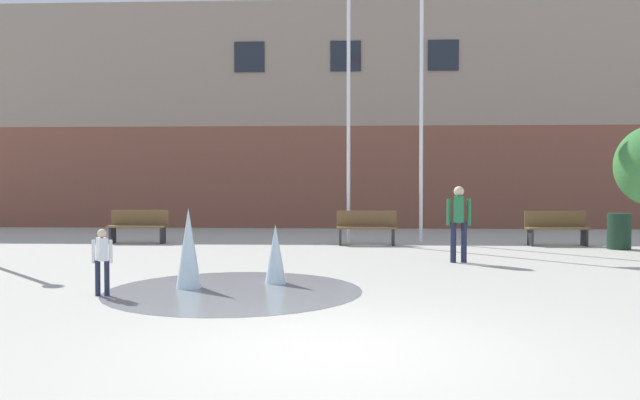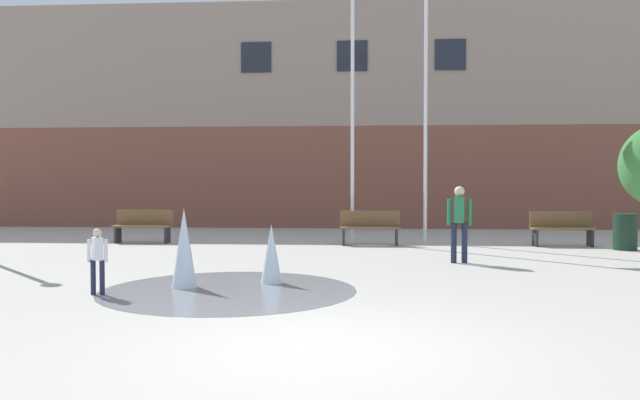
# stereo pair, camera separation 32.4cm
# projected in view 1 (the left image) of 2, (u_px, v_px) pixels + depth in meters

# --- Properties ---
(ground_plane) EXTENTS (100.00, 100.00, 0.00)m
(ground_plane) POSITION_uv_depth(u_px,v_px,m) (339.00, 350.00, 6.18)
(ground_plane) COLOR #B2ADA3
(library_building) EXTENTS (36.00, 6.05, 8.29)m
(library_building) POSITION_uv_depth(u_px,v_px,m) (346.00, 122.00, 25.56)
(library_building) COLOR brown
(library_building) RESTS_ON ground
(splash_fountain) EXTENTS (3.95, 3.95, 1.26)m
(splash_fountain) POSITION_uv_depth(u_px,v_px,m) (226.00, 261.00, 9.88)
(splash_fountain) COLOR gray
(splash_fountain) RESTS_ON ground
(park_bench_far_left) EXTENTS (1.60, 0.44, 0.91)m
(park_bench_far_left) POSITION_uv_depth(u_px,v_px,m) (138.00, 226.00, 17.11)
(park_bench_far_left) COLOR #28282D
(park_bench_far_left) RESTS_ON ground
(park_bench_center) EXTENTS (1.60, 0.44, 0.91)m
(park_bench_center) POSITION_uv_depth(u_px,v_px,m) (367.00, 227.00, 16.62)
(park_bench_center) COLOR #28282D
(park_bench_center) RESTS_ON ground
(park_bench_under_right_flagpole) EXTENTS (1.60, 0.44, 0.91)m
(park_bench_under_right_flagpole) POSITION_uv_depth(u_px,v_px,m) (557.00, 227.00, 16.46)
(park_bench_under_right_flagpole) COLOR #28282D
(park_bench_under_right_flagpole) RESTS_ON ground
(adult_in_red) EXTENTS (0.50, 0.37, 1.59)m
(adult_in_red) POSITION_uv_depth(u_px,v_px,m) (459.00, 218.00, 12.95)
(adult_in_red) COLOR #1E233D
(adult_in_red) RESTS_ON ground
(child_in_fountain) EXTENTS (0.31, 0.24, 0.99)m
(child_in_fountain) POSITION_uv_depth(u_px,v_px,m) (102.00, 257.00, 9.14)
(child_in_fountain) COLOR #1E233D
(child_in_fountain) RESTS_ON ground
(flagpole_left) EXTENTS (0.80, 0.10, 7.76)m
(flagpole_left) POSITION_uv_depth(u_px,v_px,m) (350.00, 95.00, 17.48)
(flagpole_left) COLOR silver
(flagpole_left) RESTS_ON ground
(flagpole_right) EXTENTS (0.80, 0.10, 7.61)m
(flagpole_right) POSITION_uv_depth(u_px,v_px,m) (423.00, 97.00, 17.40)
(flagpole_right) COLOR silver
(flagpole_right) RESTS_ON ground
(trash_can) EXTENTS (0.56, 0.56, 0.90)m
(trash_can) POSITION_uv_depth(u_px,v_px,m) (619.00, 231.00, 15.58)
(trash_can) COLOR #193323
(trash_can) RESTS_ON ground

